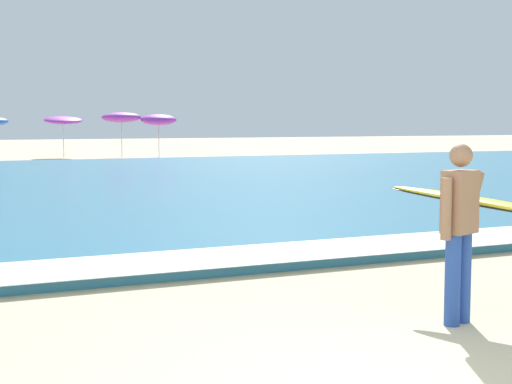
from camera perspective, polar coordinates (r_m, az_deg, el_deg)
sea at (r=23.03m, az=-16.30°, el=0.42°), size 120.00×28.00×0.14m
surf_foam at (r=10.01m, az=-5.72°, el=-5.07°), size 120.00×1.45×0.01m
surfer_with_board at (r=7.70m, az=15.83°, el=-1.73°), size 1.28×2.32×1.73m
beach_umbrella_5 at (r=42.66m, az=-14.20°, el=5.21°), size 2.06×2.09×2.29m
beach_umbrella_6 at (r=42.16m, az=-10.01°, el=5.50°), size 2.14×2.16×2.46m
beach_umbrella_7 at (r=41.93m, az=-7.28°, el=5.37°), size 1.94×1.96×2.35m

